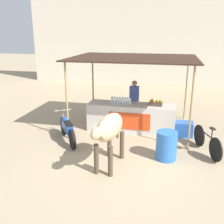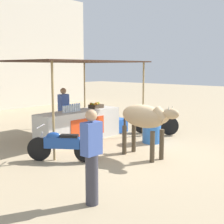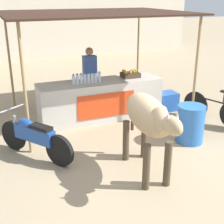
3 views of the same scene
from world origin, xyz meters
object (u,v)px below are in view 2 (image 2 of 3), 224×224
(water_barrel, at_px, (152,130))
(passerby_on_street, at_px, (92,156))
(stall_counter, at_px, (79,125))
(motorcycle_parked, at_px, (61,145))
(cooler_box, at_px, (118,125))
(fruit_crate, at_px, (96,106))
(bicycle_leaning, at_px, (155,124))
(cow, at_px, (145,118))
(vendor_behind_counter, at_px, (64,112))

(water_barrel, height_order, passerby_on_street, passerby_on_street)
(stall_counter, bearing_deg, motorcycle_parked, -143.46)
(cooler_box, height_order, water_barrel, water_barrel)
(fruit_crate, xyz_separation_m, bicycle_leaning, (1.58, -1.35, -0.69))
(cow, bearing_deg, vendor_behind_counter, 87.44)
(fruit_crate, bearing_deg, cow, -109.70)
(fruit_crate, relative_size, motorcycle_parked, 0.29)
(stall_counter, bearing_deg, cooler_box, -3.09)
(bicycle_leaning, relative_size, passerby_on_street, 0.95)
(fruit_crate, xyz_separation_m, motorcycle_parked, (-2.65, -1.42, -0.61))
(cooler_box, height_order, motorcycle_parked, motorcycle_parked)
(passerby_on_street, bearing_deg, fruit_crate, 43.91)
(motorcycle_parked, bearing_deg, stall_counter, 36.54)
(stall_counter, bearing_deg, cow, -93.42)
(cooler_box, xyz_separation_m, cow, (-1.96, -2.58, 0.79))
(passerby_on_street, bearing_deg, stall_counter, 50.25)
(cooler_box, bearing_deg, vendor_behind_counter, 154.78)
(bicycle_leaning, bearing_deg, stall_counter, 151.60)
(stall_counter, bearing_deg, passerby_on_street, -129.75)
(water_barrel, distance_m, bicycle_leaning, 1.29)
(vendor_behind_counter, xyz_separation_m, water_barrel, (1.28, -2.68, -0.45))
(cooler_box, bearing_deg, bicycle_leaning, -63.48)
(vendor_behind_counter, bearing_deg, passerby_on_street, -124.56)
(water_barrel, bearing_deg, passerby_on_street, -157.99)
(water_barrel, xyz_separation_m, motorcycle_parked, (-3.10, 0.57, 0.03))
(stall_counter, relative_size, cooler_box, 5.00)
(bicycle_leaning, bearing_deg, fruit_crate, 139.38)
(bicycle_leaning, height_order, passerby_on_street, passerby_on_street)
(cow, height_order, bicycle_leaning, cow)
(cooler_box, xyz_separation_m, bicycle_leaning, (0.60, -1.20, 0.11))
(fruit_crate, height_order, vendor_behind_counter, vendor_behind_counter)
(stall_counter, height_order, fruit_crate, fruit_crate)
(fruit_crate, distance_m, cooler_box, 1.27)
(vendor_behind_counter, height_order, cooler_box, vendor_behind_counter)
(cooler_box, relative_size, cow, 0.33)
(cooler_box, xyz_separation_m, passerby_on_street, (-4.86, -3.58, 0.61))
(vendor_behind_counter, height_order, passerby_on_street, same)
(cooler_box, bearing_deg, cow, -127.16)
(vendor_behind_counter, xyz_separation_m, bicycle_leaning, (2.40, -2.05, -0.50))
(fruit_crate, bearing_deg, cooler_box, -8.90)
(stall_counter, distance_m, motorcycle_parked, 2.28)
(stall_counter, distance_m, vendor_behind_counter, 0.84)
(cow, bearing_deg, fruit_crate, 70.30)
(motorcycle_parked, xyz_separation_m, passerby_on_street, (-1.22, -2.32, 0.42))
(vendor_behind_counter, distance_m, passerby_on_street, 5.38)
(passerby_on_street, bearing_deg, motorcycle_parked, 62.16)
(stall_counter, xyz_separation_m, cooler_box, (1.80, -0.10, -0.24))
(cow, bearing_deg, passerby_on_street, -161.04)
(bicycle_leaning, bearing_deg, vendor_behind_counter, 139.55)
(bicycle_leaning, bearing_deg, motorcycle_parked, -179.14)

